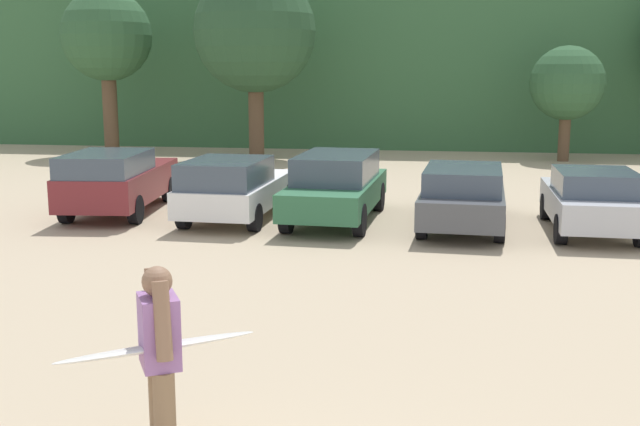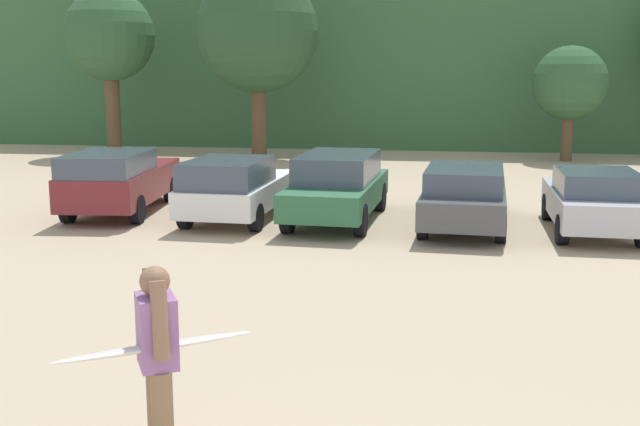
# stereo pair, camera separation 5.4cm
# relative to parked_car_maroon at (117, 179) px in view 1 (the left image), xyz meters

# --- Properties ---
(hillside_ridge) EXTENTS (108.00, 12.00, 8.71)m
(hillside_ridge) POSITION_rel_parked_car_maroon_xyz_m (6.69, 21.60, 3.52)
(hillside_ridge) COLOR #38663D
(hillside_ridge) RESTS_ON ground_plane
(tree_far_right) EXTENTS (3.57, 3.57, 6.52)m
(tree_far_right) POSITION_rel_parked_car_maroon_xyz_m (-5.42, 12.13, 3.83)
(tree_far_right) COLOR brown
(tree_far_right) RESTS_ON ground_plane
(tree_center) EXTENTS (4.63, 4.63, 7.16)m
(tree_center) POSITION_rel_parked_car_maroon_xyz_m (0.70, 11.66, 3.98)
(tree_center) COLOR brown
(tree_center) RESTS_ON ground_plane
(tree_far_left) EXTENTS (2.76, 2.76, 4.31)m
(tree_far_left) POSITION_rel_parked_car_maroon_xyz_m (12.36, 12.71, 2.06)
(tree_far_left) COLOR brown
(tree_far_left) RESTS_ON ground_plane
(parked_car_maroon) EXTENTS (2.20, 4.68, 1.56)m
(parked_car_maroon) POSITION_rel_parked_car_maroon_xyz_m (0.00, 0.00, 0.00)
(parked_car_maroon) COLOR maroon
(parked_car_maroon) RESTS_ON ground_plane
(parked_car_white) EXTENTS (1.95, 4.30, 1.48)m
(parked_car_white) POSITION_rel_parked_car_maroon_xyz_m (3.01, -0.41, -0.06)
(parked_car_white) COLOR white
(parked_car_white) RESTS_ON ground_plane
(parked_car_forest_green) EXTENTS (2.01, 4.73, 1.56)m
(parked_car_forest_green) POSITION_rel_parked_car_maroon_xyz_m (5.36, -0.15, 0.00)
(parked_car_forest_green) COLOR #2D6642
(parked_car_forest_green) RESTS_ON ground_plane
(parked_car_dark_gray) EXTENTS (2.02, 4.80, 1.39)m
(parked_car_dark_gray) POSITION_rel_parked_car_maroon_xyz_m (8.23, -0.43, -0.10)
(parked_car_dark_gray) COLOR #4C4F54
(parked_car_dark_gray) RESTS_ON ground_plane
(parked_car_silver) EXTENTS (1.82, 3.98, 1.39)m
(parked_car_silver) POSITION_rel_parked_car_maroon_xyz_m (10.91, -0.65, -0.10)
(parked_car_silver) COLOR silver
(parked_car_silver) RESTS_ON ground_plane
(person_adult) EXTENTS (0.49, 0.73, 1.77)m
(person_adult) POSITION_rel_parked_car_maroon_xyz_m (5.21, -11.25, 0.17)
(person_adult) COLOR #8C6B4C
(person_adult) RESTS_ON ground_plane
(surfboard_white) EXTENTS (1.81, 1.49, 0.21)m
(surfboard_white) POSITION_rel_parked_car_maroon_xyz_m (5.17, -11.18, 0.16)
(surfboard_white) COLOR white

